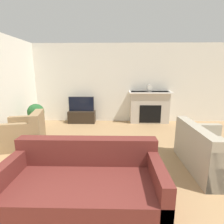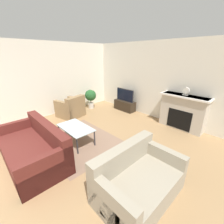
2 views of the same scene
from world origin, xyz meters
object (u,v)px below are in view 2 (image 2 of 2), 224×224
Objects in this scene: armchair_by_window at (71,109)px; couch_loveseat at (137,181)px; tv at (125,95)px; potted_plant at (91,96)px; mantel_clock at (186,91)px; coffee_table at (76,129)px; couch_sectional at (34,149)px.

couch_loveseat is at bearing 63.03° from armchair_by_window.
potted_plant is (-1.19, -0.90, -0.13)m from tv.
tv is at bearing -178.09° from mantel_clock.
coffee_table is 1.26× the size of potted_plant.
tv reaches higher than armchair_by_window.
mantel_clock is (1.58, 3.97, 0.93)m from couch_sectional.
couch_loveseat is at bearing -79.29° from mantel_clock.
armchair_by_window is 0.97× the size of coffee_table.
couch_sectional is 1.08m from coffee_table.
tv is 2.25m from armchair_by_window.
tv is at bearing 141.15° from armchair_by_window.
couch_loveseat is 1.43× the size of armchair_by_window.
potted_plant reaches higher than couch_loveseat.
couch_sectional is 2.35m from couch_loveseat.
armchair_by_window is 4.01m from mantel_clock.
armchair_by_window is (-3.88, 0.95, 0.01)m from couch_loveseat.
tv is 1.50m from potted_plant.
potted_plant is (-1.96, 1.92, 0.13)m from coffee_table.
coffee_table is at bearing 86.67° from couch_loveseat.
armchair_by_window is 1.15m from potted_plant.
mantel_clock is at bearing 61.45° from coffee_table.
potted_plant is at bearing 135.58° from coffee_table.
mantel_clock is at bearing 108.89° from armchair_by_window.
coffee_table is 4.29× the size of mantel_clock.
potted_plant is at bearing 178.75° from armchair_by_window.
armchair_by_window is at bearing -115.62° from tv.
couch_loveseat is at bearing 23.78° from couch_sectional.
mantel_clock is (3.54, 0.98, 0.68)m from potted_plant.
couch_sectional and armchair_by_window have the same top height.
tv is 4.17m from couch_loveseat.
couch_sectional is 3.59m from potted_plant.
couch_loveseat is at bearing -3.33° from coffee_table.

